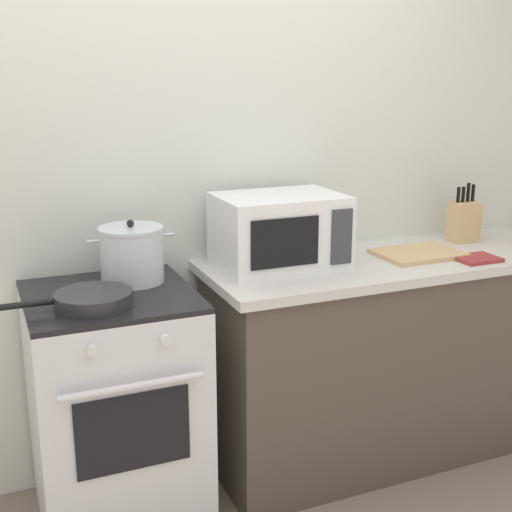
# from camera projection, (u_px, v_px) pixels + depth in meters

# --- Properties ---
(back_wall) EXTENTS (4.40, 0.10, 2.50)m
(back_wall) POSITION_uv_depth(u_px,v_px,m) (238.00, 178.00, 2.94)
(back_wall) COLOR silver
(back_wall) RESTS_ON ground_plane
(lower_cabinet_right) EXTENTS (1.64, 0.56, 0.88)m
(lower_cabinet_right) POSITION_uv_depth(u_px,v_px,m) (391.00, 359.00, 3.06)
(lower_cabinet_right) COLOR #4C4238
(lower_cabinet_right) RESTS_ON ground_plane
(countertop_right) EXTENTS (1.70, 0.60, 0.04)m
(countertop_right) POSITION_uv_depth(u_px,v_px,m) (397.00, 261.00, 2.94)
(countertop_right) COLOR beige
(countertop_right) RESTS_ON lower_cabinet_right
(stove) EXTENTS (0.60, 0.64, 0.92)m
(stove) POSITION_uv_depth(u_px,v_px,m) (116.00, 409.00, 2.57)
(stove) COLOR silver
(stove) RESTS_ON ground_plane
(stock_pot) EXTENTS (0.33, 0.25, 0.24)m
(stock_pot) POSITION_uv_depth(u_px,v_px,m) (132.00, 254.00, 2.56)
(stock_pot) COLOR silver
(stock_pot) RESTS_ON stove
(frying_pan) EXTENTS (0.47, 0.27, 0.05)m
(frying_pan) POSITION_uv_depth(u_px,v_px,m) (92.00, 299.00, 2.31)
(frying_pan) COLOR #28282B
(frying_pan) RESTS_ON stove
(microwave) EXTENTS (0.50, 0.37, 0.30)m
(microwave) POSITION_uv_depth(u_px,v_px,m) (279.00, 231.00, 2.75)
(microwave) COLOR white
(microwave) RESTS_ON countertop_right
(cutting_board) EXTENTS (0.36, 0.26, 0.02)m
(cutting_board) POSITION_uv_depth(u_px,v_px,m) (418.00, 254.00, 2.95)
(cutting_board) COLOR tan
(cutting_board) RESTS_ON countertop_right
(knife_block) EXTENTS (0.13, 0.10, 0.28)m
(knife_block) POSITION_uv_depth(u_px,v_px,m) (463.00, 221.00, 3.18)
(knife_block) COLOR tan
(knife_block) RESTS_ON countertop_right
(oven_mitt) EXTENTS (0.18, 0.14, 0.02)m
(oven_mitt) POSITION_uv_depth(u_px,v_px,m) (477.00, 259.00, 2.88)
(oven_mitt) COLOR #993333
(oven_mitt) RESTS_ON countertop_right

